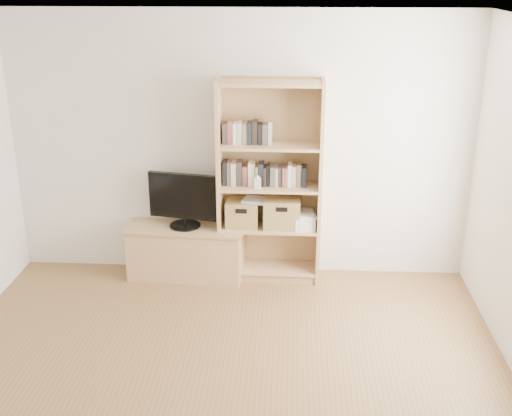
# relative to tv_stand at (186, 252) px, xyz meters

# --- Properties ---
(back_wall) EXTENTS (4.50, 0.02, 2.60)m
(back_wall) POSITION_rel_tv_stand_xyz_m (0.53, 0.21, 1.04)
(back_wall) COLOR white
(back_wall) RESTS_ON floor
(ceiling) EXTENTS (4.50, 5.00, 0.01)m
(ceiling) POSITION_rel_tv_stand_xyz_m (0.53, -2.29, 2.34)
(ceiling) COLOR white
(ceiling) RESTS_ON back_wall
(tv_stand) EXTENTS (1.15, 0.49, 0.52)m
(tv_stand) POSITION_rel_tv_stand_xyz_m (0.00, 0.00, 0.00)
(tv_stand) COLOR tan
(tv_stand) RESTS_ON floor
(bookshelf) EXTENTS (0.99, 0.36, 1.99)m
(bookshelf) POSITION_rel_tv_stand_xyz_m (0.83, 0.03, 0.74)
(bookshelf) COLOR tan
(bookshelf) RESTS_ON floor
(television) EXTENTS (0.70, 0.19, 0.55)m
(television) POSITION_rel_tv_stand_xyz_m (0.00, 0.00, 0.56)
(television) COLOR black
(television) RESTS_ON tv_stand
(books_row_mid) EXTENTS (0.76, 0.15, 0.20)m
(books_row_mid) POSITION_rel_tv_stand_xyz_m (0.83, 0.06, 0.82)
(books_row_mid) COLOR black
(books_row_mid) RESTS_ON bookshelf
(books_row_upper) EXTENTS (0.40, 0.16, 0.21)m
(books_row_upper) POSITION_rel_tv_stand_xyz_m (0.61, 0.06, 1.23)
(books_row_upper) COLOR black
(books_row_upper) RESTS_ON bookshelf
(baby_monitor) EXTENTS (0.06, 0.05, 0.11)m
(baby_monitor) POSITION_rel_tv_stand_xyz_m (0.72, -0.08, 0.77)
(baby_monitor) COLOR white
(baby_monitor) RESTS_ON bookshelf
(basket_left) EXTENTS (0.32, 0.26, 0.26)m
(basket_left) POSITION_rel_tv_stand_xyz_m (0.57, 0.03, 0.42)
(basket_left) COLOR olive
(basket_left) RESTS_ON bookshelf
(basket_right) EXTENTS (0.35, 0.29, 0.29)m
(basket_right) POSITION_rel_tv_stand_xyz_m (0.95, 0.03, 0.44)
(basket_right) COLOR olive
(basket_right) RESTS_ON bookshelf
(laptop) EXTENTS (0.34, 0.27, 0.02)m
(laptop) POSITION_rel_tv_stand_xyz_m (0.73, 0.02, 0.56)
(laptop) COLOR silver
(laptop) RESTS_ON basket_left
(magazine_stack) EXTENTS (0.21, 0.29, 0.13)m
(magazine_stack) POSITION_rel_tv_stand_xyz_m (1.17, 0.03, 0.36)
(magazine_stack) COLOR silver
(magazine_stack) RESTS_ON bookshelf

